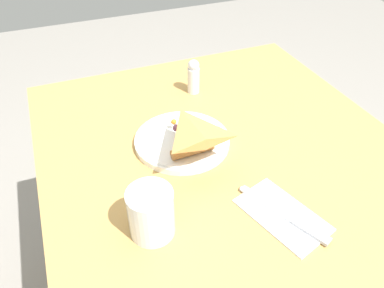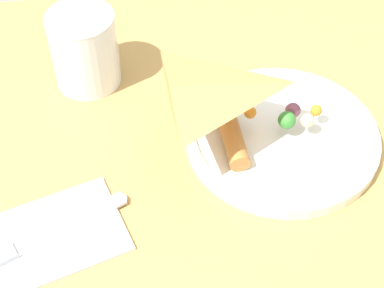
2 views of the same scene
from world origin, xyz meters
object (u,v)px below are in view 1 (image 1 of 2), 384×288
dining_table (233,195)px  butter_knife (287,216)px  plate_pizza (182,139)px  milk_glass (151,214)px  salt_shaker (194,76)px  napkin_folded (282,215)px

dining_table → butter_knife: size_ratio=5.51×
dining_table → plate_pizza: plate_pizza is taller
dining_table → milk_glass: bearing=114.8°
dining_table → salt_shaker: salt_shaker is taller
plate_pizza → butter_knife: (-0.30, -0.11, -0.01)m
plate_pizza → napkin_folded: 0.31m
dining_table → milk_glass: (-0.11, 0.24, 0.15)m
dining_table → salt_shaker: (0.34, -0.03, 0.15)m
napkin_folded → butter_knife: 0.01m
milk_glass → salt_shaker: (0.45, -0.26, 0.00)m
dining_table → plate_pizza: bearing=37.0°
salt_shaker → butter_knife: bearing=179.2°
milk_glass → dining_table: bearing=-65.2°
plate_pizza → milk_glass: bearing=147.3°
milk_glass → butter_knife: size_ratio=0.52×
napkin_folded → butter_knife: bearing=-155.7°
plate_pizza → salt_shaker: (0.22, -0.12, 0.04)m
dining_table → butter_knife: (-0.18, -0.02, 0.11)m
dining_table → plate_pizza: (0.12, 0.09, 0.12)m
plate_pizza → milk_glass: 0.27m
dining_table → napkin_folded: (-0.17, -0.02, 0.10)m
plate_pizza → salt_shaker: 0.25m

